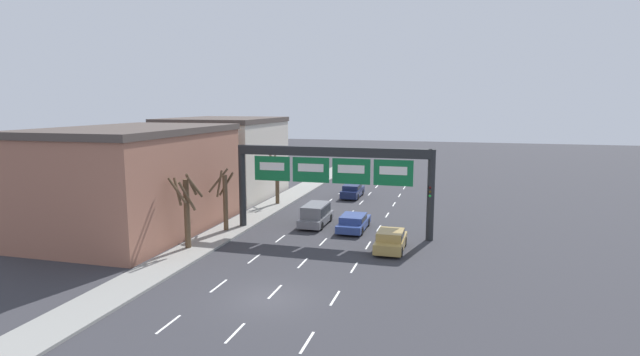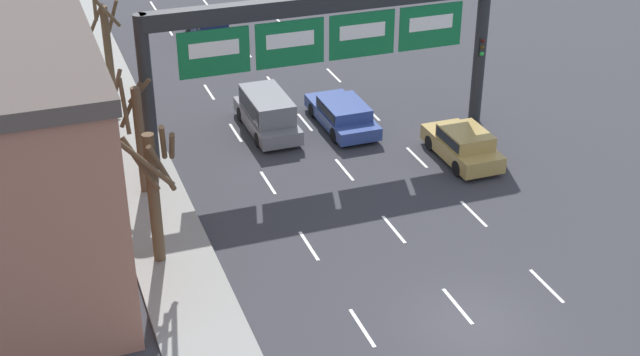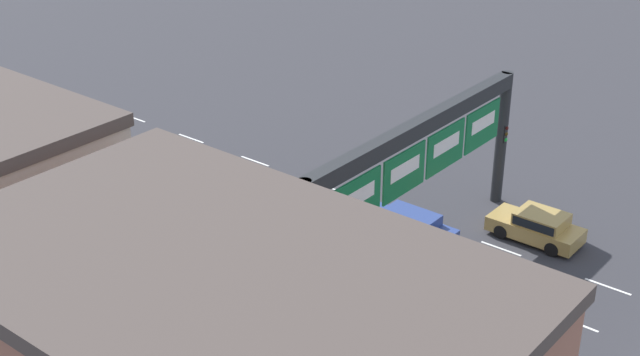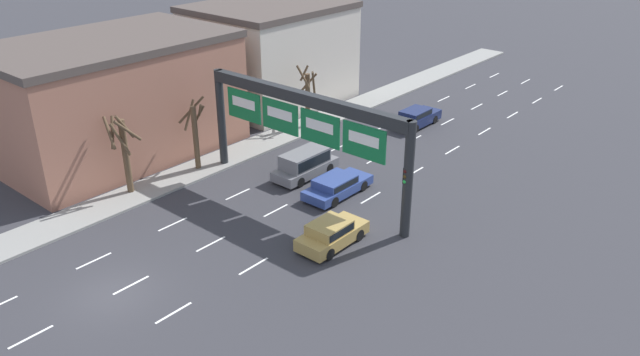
% 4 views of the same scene
% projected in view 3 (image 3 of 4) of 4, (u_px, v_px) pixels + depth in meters
% --- Properties ---
extents(lane_dashes, '(6.72, 67.00, 0.01)m').
position_uv_depth(lane_dashes, '(414.00, 260.00, 39.06)').
color(lane_dashes, white).
rests_on(lane_dashes, ground_plane).
extents(sign_gantry, '(15.35, 0.70, 6.69)m').
position_uv_depth(sign_gantry, '(420.00, 154.00, 36.81)').
color(sign_gantry, '#232628').
rests_on(sign_gantry, ground_plane).
extents(car_blue, '(1.98, 4.83, 1.27)m').
position_uv_depth(car_blue, '(405.00, 224.00, 40.59)').
color(car_blue, navy).
rests_on(car_blue, ground_plane).
extents(car_gold, '(1.87, 4.19, 1.44)m').
position_uv_depth(car_gold, '(538.00, 226.00, 40.32)').
color(car_gold, '#A88947').
rests_on(car_gold, ground_plane).
extents(suv_grey, '(1.88, 4.80, 1.76)m').
position_uv_depth(suv_grey, '(348.00, 242.00, 38.57)').
color(suv_grey, slate).
rests_on(suv_grey, ground_plane).
extents(car_navy, '(1.81, 4.69, 1.41)m').
position_uv_depth(car_navy, '(157.00, 165.00, 46.20)').
color(car_navy, '#19234C').
rests_on(car_navy, ground_plane).
extents(traffic_light_near_gantry, '(0.30, 0.35, 4.11)m').
position_uv_depth(traffic_light_near_gantry, '(503.00, 147.00, 42.87)').
color(traffic_light_near_gantry, black).
rests_on(traffic_light_near_gantry, ground_plane).
extents(tree_bare_closest, '(1.85, 1.81, 4.96)m').
position_uv_depth(tree_bare_closest, '(133.00, 210.00, 37.61)').
color(tree_bare_closest, brown).
rests_on(tree_bare_closest, sidewalk_left).
extents(tree_bare_second, '(1.96, 1.82, 4.71)m').
position_uv_depth(tree_bare_second, '(327.00, 302.00, 31.23)').
color(tree_bare_second, brown).
rests_on(tree_bare_second, sidewalk_left).
extents(tree_bare_third, '(1.96, 1.78, 5.23)m').
position_uv_depth(tree_bare_third, '(453.00, 356.00, 27.96)').
color(tree_bare_third, brown).
rests_on(tree_bare_third, sidewalk_left).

